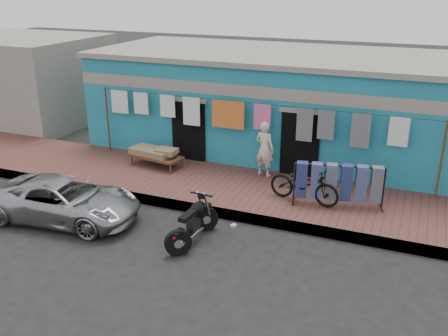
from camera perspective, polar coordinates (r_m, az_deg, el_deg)
ground at (r=11.28m, az=-3.93°, el=-8.85°), size 80.00×80.00×0.00m
sidewalk at (r=13.68m, az=1.60°, el=-2.62°), size 28.00×3.00×0.25m
curb at (r=12.46m, az=-0.79°, el=-5.09°), size 28.00×0.10×0.25m
building at (r=16.79m, az=6.56°, el=7.35°), size 12.20×5.20×3.36m
neighbor_left at (r=22.38m, az=-21.97°, el=9.44°), size 6.00×5.00×3.40m
clothesline at (r=14.32m, az=2.44°, el=5.63°), size 10.06×0.06×2.10m
car at (r=12.78m, az=-17.81°, el=-3.43°), size 3.98×2.12×1.08m
seated_person at (r=14.19m, az=4.66°, el=2.20°), size 0.66×0.52×1.60m
bicycle at (r=12.67m, az=9.18°, el=-1.38°), size 1.90×0.92×1.18m
motorcycle at (r=11.18m, az=-3.64°, el=-6.15°), size 0.77×1.65×1.02m
charpoy at (r=15.18m, az=-7.70°, el=1.26°), size 1.89×1.28×0.56m
jeans_rack at (r=12.69m, az=12.94°, el=-1.81°), size 2.48×1.39×1.10m
litter_a at (r=12.36m, az=-3.88°, el=-5.84°), size 0.16×0.12×0.07m
litter_b at (r=12.02m, az=1.09°, el=-6.62°), size 0.14×0.16×0.07m
litter_c at (r=12.15m, az=-3.72°, el=-6.27°), size 0.26×0.28×0.09m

